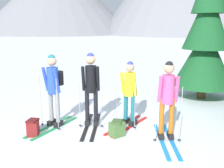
{
  "coord_description": "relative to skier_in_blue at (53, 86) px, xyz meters",
  "views": [
    {
      "loc": [
        1.34,
        -5.81,
        2.55
      ],
      "look_at": [
        0.09,
        0.39,
        1.05
      ],
      "focal_mm": 40.66,
      "sensor_mm": 36.0,
      "label": 1
    }
  ],
  "objects": [
    {
      "name": "pine_tree_near",
      "position": [
        4.01,
        3.34,
        1.18
      ],
      "size": [
        2.02,
        2.02,
        4.88
      ],
      "color": "#51381E",
      "rests_on": "ground"
    },
    {
      "name": "backpack_on_snow_beside",
      "position": [
        -0.29,
        -0.61,
        -0.86
      ],
      "size": [
        0.32,
        0.38,
        0.38
      ],
      "color": "maroon",
      "rests_on": "ground"
    },
    {
      "name": "ground_plane",
      "position": [
        1.28,
        0.13,
        -1.05
      ],
      "size": [
        400.0,
        400.0,
        0.0
      ],
      "primitive_type": "plane",
      "color": "white"
    },
    {
      "name": "skier_in_blue",
      "position": [
        0.0,
        0.0,
        0.0
      ],
      "size": [
        0.82,
        1.68,
        1.84
      ],
      "color": "green",
      "rests_on": "ground"
    },
    {
      "name": "skier_in_yellow",
      "position": [
        1.84,
        0.44,
        -0.15
      ],
      "size": [
        0.96,
        1.61,
        1.66
      ],
      "color": "red",
      "rests_on": "ground"
    },
    {
      "name": "backpack_on_snow_front",
      "position": [
        1.65,
        -0.28,
        -0.86
      ],
      "size": [
        0.39,
        0.4,
        0.38
      ],
      "color": "#4C7238",
      "rests_on": "ground"
    },
    {
      "name": "skier_in_black",
      "position": [
        0.9,
        0.25,
        0.02
      ],
      "size": [
        0.6,
        1.78,
        1.87
      ],
      "color": "black",
      "rests_on": "ground"
    },
    {
      "name": "skier_in_pink",
      "position": [
        2.76,
        -0.22,
        -0.07
      ],
      "size": [
        0.63,
        1.81,
        1.78
      ],
      "color": "#1E84D1",
      "rests_on": "ground"
    }
  ]
}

